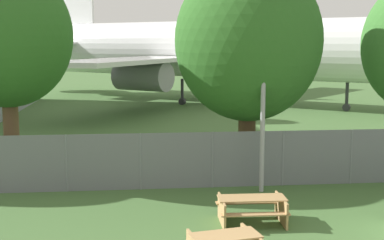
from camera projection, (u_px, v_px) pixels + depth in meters
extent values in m
cylinder|color=slate|center=(66.00, 163.00, 18.40)|extent=(0.07, 0.07, 2.00)
cylinder|color=slate|center=(141.00, 161.00, 18.66)|extent=(0.07, 0.07, 2.00)
cylinder|color=slate|center=(213.00, 160.00, 18.92)|extent=(0.07, 0.07, 2.00)
cylinder|color=slate|center=(283.00, 158.00, 19.18)|extent=(0.07, 0.07, 2.00)
cylinder|color=slate|center=(351.00, 157.00, 19.44)|extent=(0.07, 0.07, 2.00)
cube|color=slate|center=(213.00, 160.00, 18.92)|extent=(56.00, 0.01, 2.00)
cylinder|color=white|center=(217.00, 49.00, 45.05)|extent=(30.02, 24.25, 4.79)
cone|color=white|center=(47.00, 48.00, 55.23)|extent=(7.37, 7.04, 4.31)
cube|color=white|center=(249.00, 55.00, 54.53)|extent=(14.17, 14.18, 0.30)
cylinder|color=#939399|center=(235.00, 68.00, 52.98)|extent=(4.74, 4.31, 2.15)
cube|color=white|center=(128.00, 61.00, 37.51)|extent=(11.56, 15.68, 0.30)
cylinder|color=#939399|center=(143.00, 76.00, 39.85)|extent=(4.74, 4.31, 2.15)
cube|color=white|center=(79.00, 43.00, 52.91)|extent=(9.39, 10.72, 0.20)
cylinder|color=#2D2D33|center=(347.00, 97.00, 39.92)|extent=(0.24, 0.24, 2.15)
cylinder|color=#2D2D33|center=(346.00, 107.00, 40.03)|extent=(0.63, 0.58, 0.56)
cylinder|color=#2D2D33|center=(216.00, 87.00, 48.85)|extent=(0.24, 0.24, 2.15)
cylinder|color=#2D2D33|center=(215.00, 95.00, 48.97)|extent=(0.63, 0.58, 0.56)
cylinder|color=#2D2D33|center=(182.00, 92.00, 43.98)|extent=(0.24, 0.24, 2.15)
cylinder|color=#2D2D33|center=(182.00, 101.00, 44.10)|extent=(0.63, 0.58, 0.56)
cube|color=tan|center=(252.00, 198.00, 15.20)|extent=(1.94, 0.81, 0.04)
cube|color=tan|center=(248.00, 202.00, 15.79)|extent=(1.93, 0.33, 0.04)
cube|color=tan|center=(255.00, 214.00, 14.69)|extent=(1.93, 0.33, 0.04)
cube|color=tan|center=(281.00, 210.00, 15.32)|extent=(0.10, 1.40, 0.74)
cube|color=tan|center=(222.00, 211.00, 15.19)|extent=(0.10, 1.40, 0.74)
cube|color=tan|center=(225.00, 236.00, 12.25)|extent=(1.71, 1.05, 0.04)
cube|color=tan|center=(217.00, 240.00, 12.82)|extent=(1.61, 0.58, 0.04)
cylinder|color=brown|center=(11.00, 133.00, 20.76)|extent=(0.60, 0.60, 3.26)
ellipsoid|color=#2D6023|center=(7.00, 36.00, 20.22)|extent=(4.96, 4.96, 5.45)
cylinder|color=brown|center=(247.00, 139.00, 20.69)|extent=(0.67, 0.67, 2.83)
ellipsoid|color=#2D6023|center=(248.00, 41.00, 20.14)|extent=(5.56, 5.56, 6.12)
cylinder|color=#99999E|center=(263.00, 86.00, 18.02)|extent=(0.16, 0.16, 7.36)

